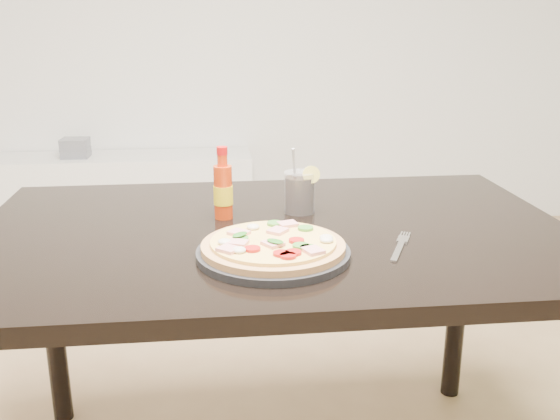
{
  "coord_description": "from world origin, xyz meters",
  "views": [
    {
      "loc": [
        -0.31,
        -1.38,
        1.22
      ],
      "look_at": [
        -0.17,
        -0.11,
        0.83
      ],
      "focal_mm": 40.0,
      "sensor_mm": 36.0,
      "label": 1
    }
  ],
  "objects": [
    {
      "name": "dining_table",
      "position": [
        -0.17,
        0.01,
        0.67
      ],
      "size": [
        1.4,
        0.9,
        0.75
      ],
      "color": "black",
      "rests_on": "ground"
    },
    {
      "name": "plate",
      "position": [
        -0.19,
        -0.18,
        0.76
      ],
      "size": [
        0.32,
        0.32,
        0.02
      ],
      "primitive_type": "cylinder",
      "color": "black",
      "rests_on": "dining_table"
    },
    {
      "name": "pizza",
      "position": [
        -0.19,
        -0.18,
        0.78
      ],
      "size": [
        0.3,
        0.3,
        0.03
      ],
      "color": "tan",
      "rests_on": "plate"
    },
    {
      "name": "hot_sauce_bottle",
      "position": [
        -0.29,
        0.1,
        0.82
      ],
      "size": [
        0.05,
        0.05,
        0.18
      ],
      "rotation": [
        0.0,
        0.0,
        0.03
      ],
      "color": "red",
      "rests_on": "dining_table"
    },
    {
      "name": "cola_cup",
      "position": [
        -0.1,
        0.13,
        0.8
      ],
      "size": [
        0.09,
        0.08,
        0.17
      ],
      "rotation": [
        0.0,
        0.0,
        0.1
      ],
      "color": "black",
      "rests_on": "dining_table"
    },
    {
      "name": "fork",
      "position": [
        0.09,
        -0.15,
        0.75
      ],
      "size": [
        0.1,
        0.18,
        0.0
      ],
      "rotation": [
        0.0,
        0.0,
        -0.44
      ],
      "color": "silver",
      "rests_on": "dining_table"
    },
    {
      "name": "media_console",
      "position": [
        -0.8,
        2.07,
        0.25
      ],
      "size": [
        1.4,
        0.34,
        0.5
      ],
      "primitive_type": "cube",
      "color": "white",
      "rests_on": "ground"
    },
    {
      "name": "cd_stack",
      "position": [
        -1.05,
        2.05,
        0.55
      ],
      "size": [
        0.14,
        0.12,
        0.1
      ],
      "color": "slate",
      "rests_on": "media_console"
    }
  ]
}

